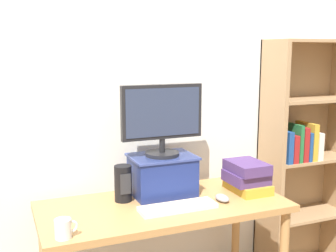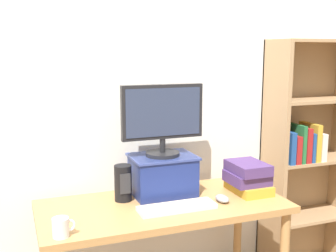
# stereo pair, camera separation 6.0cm
# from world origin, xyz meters

# --- Properties ---
(back_wall) EXTENTS (7.00, 0.08, 2.60)m
(back_wall) POSITION_xyz_m (0.00, 0.42, 1.30)
(back_wall) COLOR silver
(back_wall) RESTS_ON ground_plane
(desk) EXTENTS (1.31, 0.60, 0.74)m
(desk) POSITION_xyz_m (0.00, 0.00, 0.64)
(desk) COLOR #B7844C
(desk) RESTS_ON ground_plane
(bookshelf_unit) EXTENTS (0.62, 0.28, 1.61)m
(bookshelf_unit) POSITION_xyz_m (1.13, 0.26, 0.83)
(bookshelf_unit) COLOR tan
(bookshelf_unit) RESTS_ON ground_plane
(riser_box) EXTENTS (0.36, 0.27, 0.22)m
(riser_box) POSITION_xyz_m (0.05, 0.14, 0.85)
(riser_box) COLOR navy
(riser_box) RESTS_ON desk
(computer_monitor) EXTENTS (0.46, 0.19, 0.40)m
(computer_monitor) POSITION_xyz_m (0.05, 0.14, 1.18)
(computer_monitor) COLOR black
(computer_monitor) RESTS_ON riser_box
(keyboard) EXTENTS (0.40, 0.13, 0.02)m
(keyboard) POSITION_xyz_m (0.03, -0.11, 0.75)
(keyboard) COLOR silver
(keyboard) RESTS_ON desk
(computer_mouse) EXTENTS (0.06, 0.10, 0.04)m
(computer_mouse) POSITION_xyz_m (0.30, -0.09, 0.75)
(computer_mouse) COLOR #99999E
(computer_mouse) RESTS_ON desk
(book_stack) EXTENTS (0.21, 0.26, 0.18)m
(book_stack) POSITION_xyz_m (0.51, -0.00, 0.82)
(book_stack) COLOR gold
(book_stack) RESTS_ON desk
(coffee_mug) EXTENTS (0.10, 0.07, 0.09)m
(coffee_mug) POSITION_xyz_m (-0.56, -0.23, 0.78)
(coffee_mug) COLOR white
(coffee_mug) RESTS_ON desk
(desk_speaker) EXTENTS (0.09, 0.10, 0.20)m
(desk_speaker) POSITION_xyz_m (-0.19, 0.12, 0.83)
(desk_speaker) COLOR black
(desk_speaker) RESTS_ON desk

